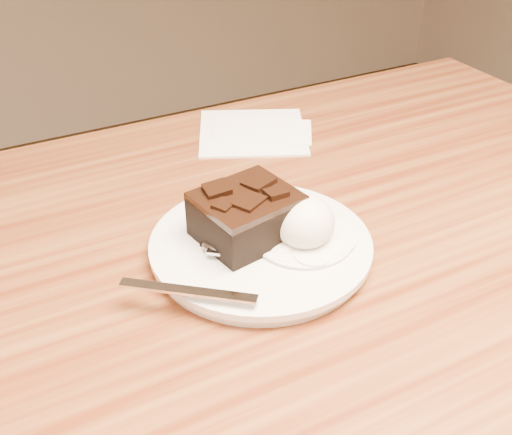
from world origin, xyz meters
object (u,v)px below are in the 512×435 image
brownie (247,218)px  ice_cream_scoop (303,221)px  spoon (226,247)px  plate (261,248)px  napkin (253,131)px

brownie → ice_cream_scoop: ice_cream_scoop is taller
ice_cream_scoop → spoon: size_ratio=0.35×
plate → brownie: (-0.01, 0.01, 0.03)m
plate → ice_cream_scoop: ice_cream_scoop is taller
brownie → napkin: (0.13, 0.24, -0.04)m
plate → ice_cream_scoop: size_ratio=3.42×
plate → spoon: spoon is taller
plate → ice_cream_scoop: (0.04, -0.02, 0.03)m
brownie → ice_cream_scoop: 0.06m
plate → ice_cream_scoop: bearing=-25.0°
plate → napkin: (0.12, 0.25, -0.01)m
plate → napkin: 0.28m
ice_cream_scoop → spoon: ice_cream_scoop is taller
plate → ice_cream_scoop: 0.05m
ice_cream_scoop → spoon: 0.08m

